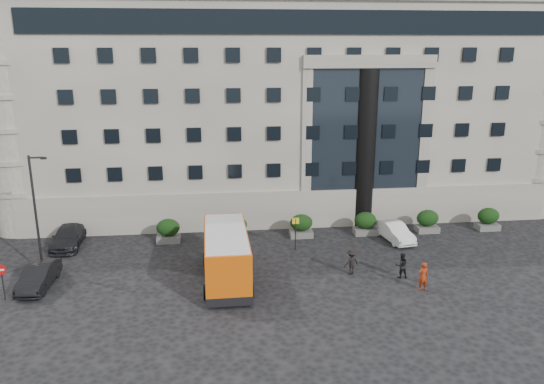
{
  "coord_description": "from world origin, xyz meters",
  "views": [
    {
      "loc": [
        -0.3,
        -31.4,
        14.78
      ],
      "look_at": [
        3.58,
        3.4,
        5.0
      ],
      "focal_mm": 35.0,
      "sensor_mm": 36.0,
      "label": 1
    }
  ],
  "objects": [
    {
      "name": "hedge_f",
      "position": [
        22.0,
        7.8,
        0.93
      ],
      "size": [
        1.8,
        1.26,
        1.84
      ],
      "color": "#5C5C59",
      "rests_on": "ground"
    },
    {
      "name": "white_taxi",
      "position": [
        13.51,
        6.21,
        0.71
      ],
      "size": [
        2.24,
        4.5,
        1.42
      ],
      "primitive_type": "imported",
      "rotation": [
        0.0,
        0.0,
        0.18
      ],
      "color": "white",
      "rests_on": "ground"
    },
    {
      "name": "pedestrian_b",
      "position": [
        11.66,
        -0.52,
        0.86
      ],
      "size": [
        0.85,
        0.67,
        1.72
      ],
      "primitive_type": "imported",
      "rotation": [
        0.0,
        0.0,
        3.13
      ],
      "color": "black",
      "rests_on": "ground"
    },
    {
      "name": "civic_building",
      "position": [
        6.0,
        22.0,
        9.0
      ],
      "size": [
        44.0,
        24.0,
        18.0
      ],
      "primitive_type": "cube",
      "color": "gray",
      "rests_on": "ground"
    },
    {
      "name": "bus_stop_sign",
      "position": [
        5.5,
        5.0,
        1.73
      ],
      "size": [
        0.5,
        0.08,
        2.52
      ],
      "color": "#262628",
      "rests_on": "ground"
    },
    {
      "name": "pedestrian_a",
      "position": [
        12.33,
        -2.48,
        0.93
      ],
      "size": [
        0.74,
        0.54,
        1.86
      ],
      "primitive_type": "imported",
      "rotation": [
        0.0,
        0.0,
        3.28
      ],
      "color": "maroon",
      "rests_on": "ground"
    },
    {
      "name": "hedge_e",
      "position": [
        16.8,
        7.8,
        0.93
      ],
      "size": [
        1.8,
        1.26,
        1.84
      ],
      "color": "#5C5C59",
      "rests_on": "ground"
    },
    {
      "name": "entrance_column",
      "position": [
        12.0,
        10.3,
        6.5
      ],
      "size": [
        1.8,
        1.8,
        13.0
      ],
      "primitive_type": "cylinder",
      "color": "black",
      "rests_on": "ground"
    },
    {
      "name": "parked_car_b",
      "position": [
        -11.5,
        0.63,
        0.74
      ],
      "size": [
        1.75,
        4.54,
        1.47
      ],
      "primitive_type": "imported",
      "rotation": [
        0.0,
        0.0,
        -0.04
      ],
      "color": "black",
      "rests_on": "ground"
    },
    {
      "name": "parked_car_c",
      "position": [
        -11.5,
        7.78,
        0.73
      ],
      "size": [
        2.25,
        5.11,
        1.46
      ],
      "primitive_type": "imported",
      "rotation": [
        0.0,
        0.0,
        0.04
      ],
      "color": "black",
      "rests_on": "ground"
    },
    {
      "name": "red_truck",
      "position": [
        -16.05,
        14.98,
        1.58
      ],
      "size": [
        3.45,
        6.08,
        3.1
      ],
      "rotation": [
        0.0,
        0.0,
        -0.16
      ],
      "color": "maroon",
      "rests_on": "ground"
    },
    {
      "name": "hedge_c",
      "position": [
        6.4,
        7.8,
        0.93
      ],
      "size": [
        1.8,
        1.26,
        1.84
      ],
      "color": "#5C5C59",
      "rests_on": "ground"
    },
    {
      "name": "hedge_b",
      "position": [
        1.2,
        7.8,
        0.93
      ],
      "size": [
        1.8,
        1.26,
        1.84
      ],
      "color": "#5C5C59",
      "rests_on": "ground"
    },
    {
      "name": "ground",
      "position": [
        0.0,
        0.0,
        0.0
      ],
      "size": [
        120.0,
        120.0,
        0.0
      ],
      "primitive_type": "plane",
      "color": "black",
      "rests_on": "ground"
    },
    {
      "name": "street_lamp",
      "position": [
        -11.94,
        3.0,
        4.37
      ],
      "size": [
        1.16,
        0.18,
        8.0
      ],
      "color": "#262628",
      "rests_on": "ground"
    },
    {
      "name": "pedestrian_c",
      "position": [
        8.54,
        0.4,
        0.86
      ],
      "size": [
        1.27,
        1.03,
        1.72
      ],
      "primitive_type": "imported",
      "rotation": [
        0.0,
        0.0,
        3.56
      ],
      "color": "black",
      "rests_on": "ground"
    },
    {
      "name": "minibus",
      "position": [
        0.28,
        0.3,
        1.82
      ],
      "size": [
        3.06,
        7.97,
        3.31
      ],
      "rotation": [
        0.0,
        0.0,
        0.01
      ],
      "color": "#DB550A",
      "rests_on": "ground"
    },
    {
      "name": "parked_car_d",
      "position": [
        -13.81,
        16.0,
        0.78
      ],
      "size": [
        2.74,
        5.68,
        1.56
      ],
      "primitive_type": "imported",
      "rotation": [
        0.0,
        0.0,
        -0.03
      ],
      "color": "black",
      "rests_on": "ground"
    },
    {
      "name": "hedge_d",
      "position": [
        11.6,
        7.8,
        0.93
      ],
      "size": [
        1.8,
        1.26,
        1.84
      ],
      "color": "#5C5C59",
      "rests_on": "ground"
    },
    {
      "name": "hedge_a",
      "position": [
        -4.0,
        7.8,
        0.93
      ],
      "size": [
        1.8,
        1.26,
        1.84
      ],
      "color": "#5C5C59",
      "rests_on": "ground"
    },
    {
      "name": "no_entry_sign",
      "position": [
        -13.0,
        -1.04,
        1.65
      ],
      "size": [
        0.64,
        0.16,
        2.32
      ],
      "color": "#262628",
      "rests_on": "ground"
    }
  ]
}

